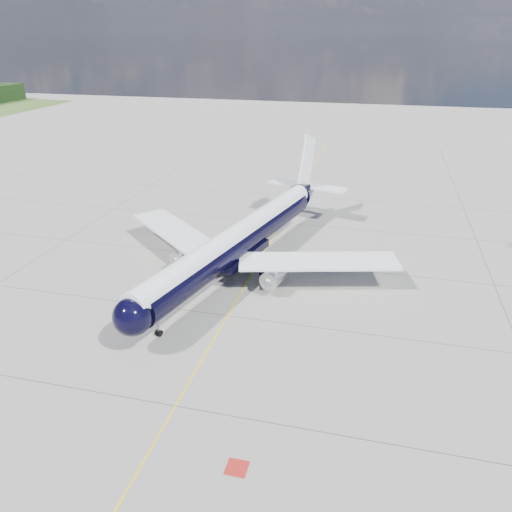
# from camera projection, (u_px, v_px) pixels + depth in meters

# --- Properties ---
(ground) EXTENTS (320.00, 320.00, 0.00)m
(ground) POSITION_uv_depth(u_px,v_px,m) (267.00, 246.00, 72.80)
(ground) COLOR gray
(ground) RESTS_ON ground
(taxiway_centerline) EXTENTS (0.16, 160.00, 0.01)m
(taxiway_centerline) POSITION_uv_depth(u_px,v_px,m) (259.00, 260.00, 68.38)
(taxiway_centerline) COLOR yellow
(taxiway_centerline) RESTS_ON ground
(red_marking) EXTENTS (1.60, 1.60, 0.01)m
(red_marking) POSITION_uv_depth(u_px,v_px,m) (237.00, 468.00, 35.96)
(red_marking) COLOR maroon
(red_marking) RESTS_ON ground
(main_airliner) EXTENTS (39.17, 48.42, 14.16)m
(main_airliner) POSITION_uv_depth(u_px,v_px,m) (242.00, 238.00, 64.12)
(main_airliner) COLOR black
(main_airliner) RESTS_ON ground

